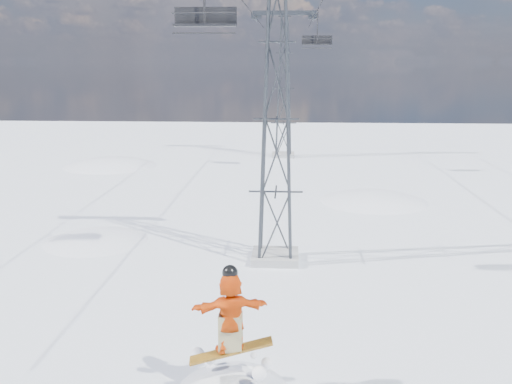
% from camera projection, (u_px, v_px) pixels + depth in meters
% --- Properties ---
extents(ground, '(120.00, 120.00, 0.00)m').
position_uv_depth(ground, '(235.00, 366.00, 14.48)').
color(ground, white).
rests_on(ground, ground).
extents(snow_terrain, '(39.00, 37.00, 22.00)m').
position_uv_depth(snow_terrain, '(195.00, 328.00, 37.56)').
color(snow_terrain, white).
rests_on(snow_terrain, ground).
extents(lift_tower_near, '(5.20, 1.80, 11.43)m').
position_uv_depth(lift_tower_near, '(276.00, 120.00, 21.00)').
color(lift_tower_near, '#999999').
rests_on(lift_tower_near, ground).
extents(lift_tower_far, '(5.20, 1.80, 11.43)m').
position_uv_depth(lift_tower_far, '(284.00, 89.00, 45.33)').
color(lift_tower_far, '#999999').
rests_on(lift_tower_far, ground).
extents(haul_cables, '(4.46, 51.00, 0.06)m').
position_uv_depth(haul_cables, '(282.00, 0.00, 30.99)').
color(haul_cables, black).
rests_on(haul_cables, ground).
extents(lift_chair_near, '(1.98, 0.57, 2.45)m').
position_uv_depth(lift_chair_near, '(205.00, 18.00, 17.85)').
color(lift_chair_near, black).
rests_on(lift_chair_near, ground).
extents(lift_chair_mid, '(1.98, 0.57, 2.45)m').
position_uv_depth(lift_chair_mid, '(317.00, 41.00, 37.06)').
color(lift_chair_mid, black).
rests_on(lift_chair_mid, ground).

